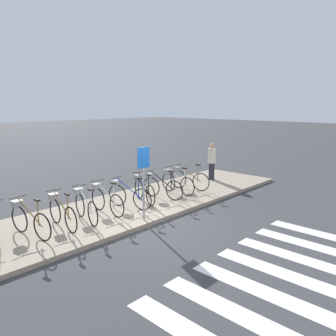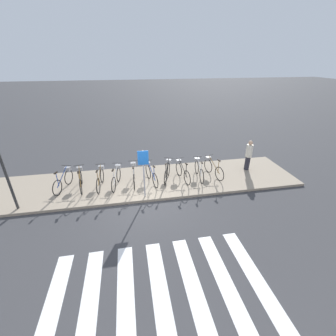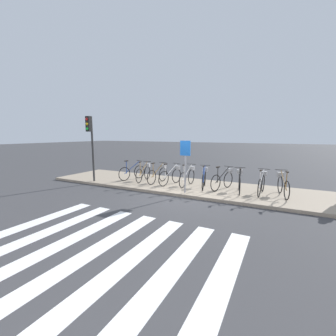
{
  "view_description": "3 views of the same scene",
  "coord_description": "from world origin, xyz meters",
  "px_view_note": "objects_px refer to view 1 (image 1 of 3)",
  "views": [
    {
      "loc": [
        -6.16,
        -6.45,
        3.43
      ],
      "look_at": [
        1.48,
        0.71,
        1.39
      ],
      "focal_mm": 35.0,
      "sensor_mm": 36.0,
      "label": 1
    },
    {
      "loc": [
        -0.49,
        -8.0,
        5.58
      ],
      "look_at": [
        1.25,
        1.48,
        0.81
      ],
      "focal_mm": 24.0,
      "sensor_mm": 36.0,
      "label": 2
    },
    {
      "loc": [
        3.5,
        -8.03,
        2.51
      ],
      "look_at": [
        -0.76,
        0.27,
        1.11
      ],
      "focal_mm": 24.0,
      "sensor_mm": 36.0,
      "label": 3
    }
  ],
  "objects_px": {
    "parked_bicycle_4": "(105,199)",
    "parked_bicycle_5": "(127,194)",
    "parked_bicycle_9": "(187,178)",
    "pedestrian": "(212,161)",
    "parked_bicycle_3": "(85,205)",
    "parked_bicycle_1": "(28,219)",
    "parked_bicycle_2": "(61,211)",
    "parked_bicycle_8": "(176,181)",
    "parked_bicycle_7": "(161,186)",
    "sign_post": "(143,171)",
    "parked_bicycle_6": "(143,189)"
  },
  "relations": [
    {
      "from": "parked_bicycle_7",
      "to": "parked_bicycle_5",
      "type": "bearing_deg",
      "value": 179.97
    },
    {
      "from": "parked_bicycle_5",
      "to": "pedestrian",
      "type": "height_order",
      "value": "pedestrian"
    },
    {
      "from": "sign_post",
      "to": "pedestrian",
      "type": "bearing_deg",
      "value": 16.42
    },
    {
      "from": "parked_bicycle_1",
      "to": "parked_bicycle_4",
      "type": "bearing_deg",
      "value": 0.97
    },
    {
      "from": "parked_bicycle_3",
      "to": "parked_bicycle_5",
      "type": "bearing_deg",
      "value": 1.56
    },
    {
      "from": "parked_bicycle_4",
      "to": "parked_bicycle_5",
      "type": "distance_m",
      "value": 0.82
    },
    {
      "from": "parked_bicycle_7",
      "to": "parked_bicycle_8",
      "type": "xyz_separation_m",
      "value": [
        0.86,
        0.03,
        0.0
      ]
    },
    {
      "from": "parked_bicycle_4",
      "to": "parked_bicycle_8",
      "type": "bearing_deg",
      "value": -0.74
    },
    {
      "from": "pedestrian",
      "to": "sign_post",
      "type": "height_order",
      "value": "sign_post"
    },
    {
      "from": "parked_bicycle_1",
      "to": "sign_post",
      "type": "distance_m",
      "value": 3.26
    },
    {
      "from": "parked_bicycle_1",
      "to": "parked_bicycle_5",
      "type": "relative_size",
      "value": 1.01
    },
    {
      "from": "parked_bicycle_2",
      "to": "parked_bicycle_8",
      "type": "relative_size",
      "value": 1.0
    },
    {
      "from": "parked_bicycle_8",
      "to": "parked_bicycle_7",
      "type": "bearing_deg",
      "value": -178.03
    },
    {
      "from": "parked_bicycle_2",
      "to": "parked_bicycle_7",
      "type": "bearing_deg",
      "value": 0.28
    },
    {
      "from": "parked_bicycle_3",
      "to": "parked_bicycle_6",
      "type": "distance_m",
      "value": 2.46
    },
    {
      "from": "parked_bicycle_2",
      "to": "parked_bicycle_3",
      "type": "xyz_separation_m",
      "value": [
        0.73,
        -0.02,
        0.0
      ]
    },
    {
      "from": "parked_bicycle_3",
      "to": "parked_bicycle_4",
      "type": "xyz_separation_m",
      "value": [
        0.81,
        0.11,
        0.0
      ]
    },
    {
      "from": "parked_bicycle_5",
      "to": "parked_bicycle_3",
      "type": "bearing_deg",
      "value": -178.44
    },
    {
      "from": "parked_bicycle_8",
      "to": "parked_bicycle_1",
      "type": "bearing_deg",
      "value": 179.99
    },
    {
      "from": "parked_bicycle_4",
      "to": "parked_bicycle_3",
      "type": "bearing_deg",
      "value": -171.92
    },
    {
      "from": "parked_bicycle_5",
      "to": "parked_bicycle_9",
      "type": "height_order",
      "value": "same"
    },
    {
      "from": "parked_bicycle_9",
      "to": "sign_post",
      "type": "bearing_deg",
      "value": -159.44
    },
    {
      "from": "parked_bicycle_1",
      "to": "pedestrian",
      "type": "height_order",
      "value": "pedestrian"
    },
    {
      "from": "parked_bicycle_1",
      "to": "parked_bicycle_4",
      "type": "height_order",
      "value": "same"
    },
    {
      "from": "parked_bicycle_9",
      "to": "pedestrian",
      "type": "height_order",
      "value": "pedestrian"
    },
    {
      "from": "parked_bicycle_9",
      "to": "pedestrian",
      "type": "distance_m",
      "value": 2.14
    },
    {
      "from": "parked_bicycle_2",
      "to": "parked_bicycle_8",
      "type": "height_order",
      "value": "same"
    },
    {
      "from": "parked_bicycle_7",
      "to": "pedestrian",
      "type": "distance_m",
      "value": 3.74
    },
    {
      "from": "parked_bicycle_5",
      "to": "parked_bicycle_7",
      "type": "distance_m",
      "value": 1.54
    },
    {
      "from": "parked_bicycle_7",
      "to": "parked_bicycle_8",
      "type": "height_order",
      "value": "same"
    },
    {
      "from": "parked_bicycle_4",
      "to": "parked_bicycle_8",
      "type": "xyz_separation_m",
      "value": [
        3.22,
        -0.04,
        0.0
      ]
    },
    {
      "from": "parked_bicycle_6",
      "to": "sign_post",
      "type": "relative_size",
      "value": 0.76
    },
    {
      "from": "parked_bicycle_4",
      "to": "parked_bicycle_6",
      "type": "xyz_separation_m",
      "value": [
        1.65,
        0.06,
        0.0
      ]
    },
    {
      "from": "parked_bicycle_1",
      "to": "parked_bicycle_7",
      "type": "height_order",
      "value": "same"
    },
    {
      "from": "parked_bicycle_2",
      "to": "parked_bicycle_7",
      "type": "relative_size",
      "value": 1.01
    },
    {
      "from": "parked_bicycle_2",
      "to": "parked_bicycle_3",
      "type": "distance_m",
      "value": 0.73
    },
    {
      "from": "parked_bicycle_2",
      "to": "parked_bicycle_7",
      "type": "distance_m",
      "value": 3.9
    },
    {
      "from": "parked_bicycle_3",
      "to": "parked_bicycle_5",
      "type": "height_order",
      "value": "same"
    },
    {
      "from": "parked_bicycle_2",
      "to": "parked_bicycle_3",
      "type": "relative_size",
      "value": 1.02
    },
    {
      "from": "parked_bicycle_1",
      "to": "parked_bicycle_3",
      "type": "bearing_deg",
      "value": -2.61
    },
    {
      "from": "parked_bicycle_5",
      "to": "parked_bicycle_8",
      "type": "bearing_deg",
      "value": 0.69
    },
    {
      "from": "parked_bicycle_1",
      "to": "parked_bicycle_2",
      "type": "relative_size",
      "value": 0.99
    },
    {
      "from": "parked_bicycle_6",
      "to": "parked_bicycle_7",
      "type": "distance_m",
      "value": 0.72
    },
    {
      "from": "parked_bicycle_9",
      "to": "pedestrian",
      "type": "relative_size",
      "value": 1.02
    },
    {
      "from": "parked_bicycle_1",
      "to": "parked_bicycle_4",
      "type": "distance_m",
      "value": 2.42
    },
    {
      "from": "parked_bicycle_3",
      "to": "pedestrian",
      "type": "height_order",
      "value": "pedestrian"
    },
    {
      "from": "pedestrian",
      "to": "sign_post",
      "type": "distance_m",
      "value": 5.92
    },
    {
      "from": "parked_bicycle_7",
      "to": "parked_bicycle_2",
      "type": "bearing_deg",
      "value": -179.72
    },
    {
      "from": "parked_bicycle_3",
      "to": "parked_bicycle_1",
      "type": "bearing_deg",
      "value": 177.39
    },
    {
      "from": "parked_bicycle_6",
      "to": "parked_bicycle_7",
      "type": "height_order",
      "value": "same"
    }
  ]
}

